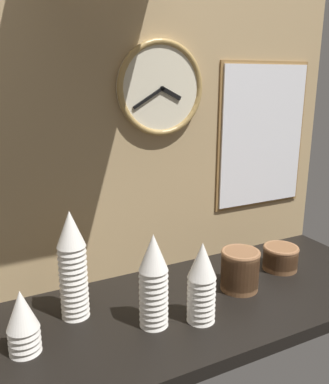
# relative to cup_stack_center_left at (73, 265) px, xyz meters

# --- Properties ---
(ground_plane) EXTENTS (1.60, 0.56, 0.04)m
(ground_plane) POSITION_rel_cup_stack_center_left_xyz_m (0.26, -0.08, -0.18)
(ground_plane) COLOR black
(wall_tiled_back) EXTENTS (1.60, 0.03, 1.05)m
(wall_tiled_back) POSITION_rel_cup_stack_center_left_xyz_m (0.26, 0.19, 0.36)
(wall_tiled_back) COLOR tan
(wall_tiled_back) RESTS_ON ground_plane
(cup_stack_center_left) EXTENTS (0.08, 0.08, 0.32)m
(cup_stack_center_left) POSITION_rel_cup_stack_center_left_xyz_m (0.00, 0.00, 0.00)
(cup_stack_center_left) COLOR white
(cup_stack_center_left) RESTS_ON ground_plane
(cup_stack_left) EXTENTS (0.08, 0.08, 0.17)m
(cup_stack_left) POSITION_rel_cup_stack_center_left_xyz_m (-0.16, -0.10, -0.08)
(cup_stack_left) COLOR white
(cup_stack_left) RESTS_ON ground_plane
(cup_stack_center) EXTENTS (0.08, 0.08, 0.27)m
(cup_stack_center) POSITION_rel_cup_stack_center_left_xyz_m (0.19, -0.14, -0.03)
(cup_stack_center) COLOR white
(cup_stack_center) RESTS_ON ground_plane
(cup_stack_center_right) EXTENTS (0.08, 0.08, 0.24)m
(cup_stack_center_right) POSITION_rel_cup_stack_center_left_xyz_m (0.31, -0.18, -0.04)
(cup_stack_center_right) COLOR white
(cup_stack_center_right) RESTS_ON ground_plane
(bowl_stack_right) EXTENTS (0.13, 0.13, 0.13)m
(bowl_stack_right) POSITION_rel_cup_stack_center_left_xyz_m (0.52, -0.09, -0.09)
(bowl_stack_right) COLOR brown
(bowl_stack_right) RESTS_ON ground_plane
(bowl_stack_far_right) EXTENTS (0.13, 0.13, 0.09)m
(bowl_stack_far_right) POSITION_rel_cup_stack_center_left_xyz_m (0.74, -0.04, -0.12)
(bowl_stack_far_right) COLOR brown
(bowl_stack_far_right) RESTS_ON ground_plane
(wall_clock) EXTENTS (0.31, 0.03, 0.31)m
(wall_clock) POSITION_rel_cup_stack_center_left_xyz_m (0.36, 0.16, 0.48)
(wall_clock) COLOR beige
(menu_board) EXTENTS (0.40, 0.01, 0.55)m
(menu_board) POSITION_rel_cup_stack_center_left_xyz_m (0.79, 0.17, 0.29)
(menu_board) COLOR olive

